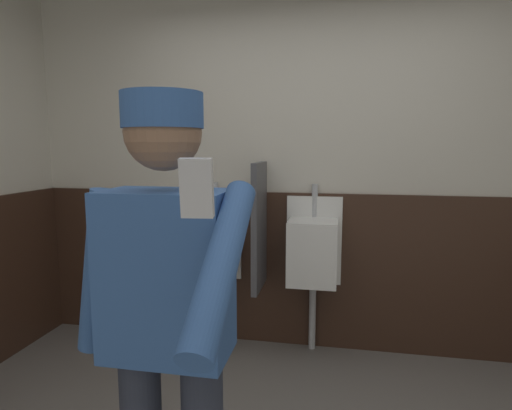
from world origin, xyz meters
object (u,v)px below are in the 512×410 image
at_px(urinal_middle, 313,250).
at_px(cell_phone, 197,188).
at_px(person, 167,306).
at_px(urinal_left, 211,246).

height_order(urinal_middle, cell_phone, cell_phone).
distance_m(person, cell_phone, 0.72).
relative_size(urinal_middle, cell_phone, 11.27).
bearing_deg(urinal_left, cell_phone, -73.54).
bearing_deg(urinal_middle, urinal_left, 180.00).
xyz_separation_m(urinal_middle, cell_phone, (-0.09, -2.24, 0.66)).
height_order(urinal_left, person, person).
xyz_separation_m(urinal_left, person, (0.38, -1.73, 0.22)).
xyz_separation_m(urinal_middle, person, (-0.37, -1.73, 0.22)).
xyz_separation_m(urinal_left, cell_phone, (0.66, -2.24, 0.66)).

